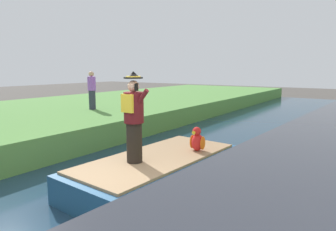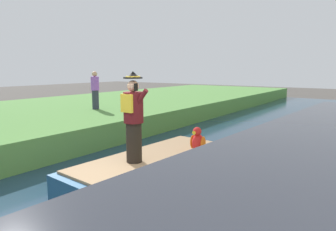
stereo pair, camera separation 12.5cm
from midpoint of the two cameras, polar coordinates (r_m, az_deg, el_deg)
The scene contains 6 objects.
ground_plane at distance 5.87m, azimuth -11.18°, elevation -17.76°, with size 80.00×80.00×0.00m, color #4C4742.
canal_water at distance 5.85m, azimuth -11.20°, elevation -17.32°, with size 6.07×48.00×0.10m, color #1E384C.
boat at distance 6.79m, azimuth -1.42°, elevation -10.14°, with size 2.06×4.30×0.61m.
person_pirate at distance 6.12m, azimuth -5.93°, elevation -0.38°, with size 0.61×0.42×1.85m.
parrot_plush at distance 7.08m, azimuth 6.12°, elevation -4.73°, with size 0.36×0.35×0.57m.
person_bystander at distance 13.19m, azimuth -13.30°, elevation 4.68°, with size 0.34×0.34×1.60m.
Camera 2 is at (3.93, -3.50, 2.62)m, focal length 32.36 mm.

